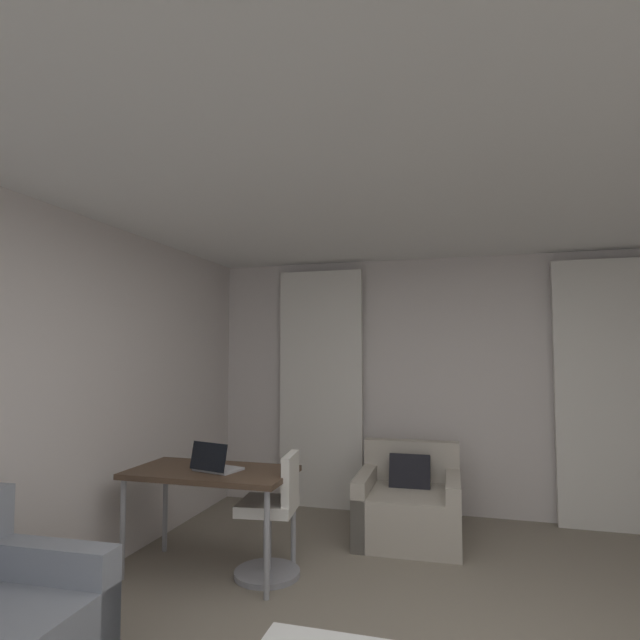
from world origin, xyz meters
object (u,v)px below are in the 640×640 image
desk (211,479)px  laptop (215,465)px  desk_chair (273,521)px  armchair (409,507)px

desk → laptop: laptop is taller
desk → desk_chair: (0.47, 0.06, -0.29)m
desk → armchair: bearing=39.1°
armchair → desk_chair: desk_chair is taller
desk_chair → laptop: 0.59m
desk_chair → laptop: (-0.42, -0.10, 0.40)m
laptop → desk: bearing=142.6°
desk → desk_chair: 0.56m
armchair → desk: (-1.35, -1.10, 0.41)m
armchair → desk_chair: 1.36m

